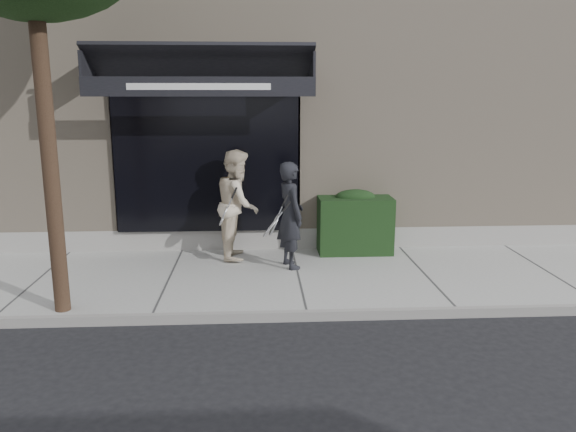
{
  "coord_description": "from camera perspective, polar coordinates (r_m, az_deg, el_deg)",
  "views": [
    {
      "loc": [
        -0.64,
        -8.4,
        2.9
      ],
      "look_at": [
        -0.13,
        0.6,
        0.93
      ],
      "focal_mm": 35.0,
      "sensor_mm": 36.0,
      "label": 1
    }
  ],
  "objects": [
    {
      "name": "sidewalk",
      "position": [
        8.89,
        1.04,
        -6.33
      ],
      "size": [
        20.0,
        3.0,
        0.12
      ],
      "primitive_type": "cube",
      "color": "gray",
      "rests_on": "ground"
    },
    {
      "name": "hedge",
      "position": [
        10.06,
        6.78,
        -0.66
      ],
      "size": [
        1.3,
        0.7,
        1.14
      ],
      "color": "black",
      "rests_on": "sidewalk"
    },
    {
      "name": "curb",
      "position": [
        7.44,
        1.94,
        -10.06
      ],
      "size": [
        20.0,
        0.1,
        0.14
      ],
      "primitive_type": "cube",
      "color": "gray",
      "rests_on": "ground"
    },
    {
      "name": "building_facade",
      "position": [
        13.37,
        -0.57,
        11.59
      ],
      "size": [
        14.3,
        8.04,
        5.64
      ],
      "color": "tan",
      "rests_on": "ground"
    },
    {
      "name": "pedestrian_front",
      "position": [
        9.05,
        0.24,
        0.08
      ],
      "size": [
        0.75,
        0.81,
        1.73
      ],
      "color": "black",
      "rests_on": "sidewalk"
    },
    {
      "name": "pedestrian_back",
      "position": [
        9.63,
        -5.11,
        1.2
      ],
      "size": [
        0.74,
        0.96,
        1.87
      ],
      "color": "beige",
      "rests_on": "sidewalk"
    },
    {
      "name": "ground",
      "position": [
        8.91,
        1.03,
        -6.69
      ],
      "size": [
        80.0,
        80.0,
        0.0
      ],
      "primitive_type": "plane",
      "color": "black",
      "rests_on": "ground"
    }
  ]
}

